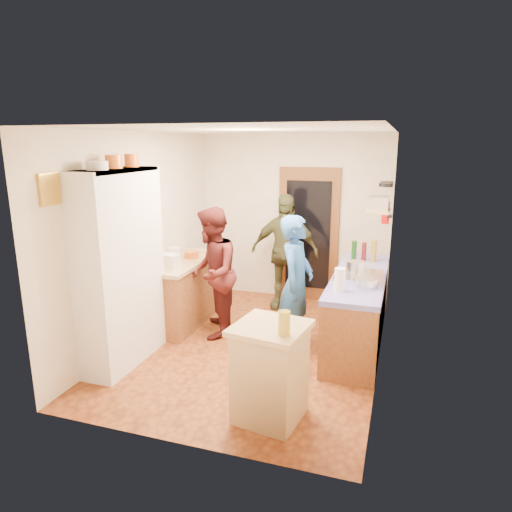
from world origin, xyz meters
The scene contains 44 objects.
floor centered at (0.00, 0.00, -0.01)m, with size 3.00×4.00×0.02m, color brown.
ceiling centered at (0.00, 0.00, 2.61)m, with size 3.00×4.00×0.02m, color silver.
wall_back centered at (0.00, 2.01, 1.30)m, with size 3.00×0.02×2.60m, color silver.
wall_front centered at (0.00, -2.01, 1.30)m, with size 3.00×0.02×2.60m, color silver.
wall_left centered at (-1.51, 0.00, 1.30)m, with size 0.02×4.00×2.60m, color silver.
wall_right centered at (1.51, 0.00, 1.30)m, with size 0.02×4.00×2.60m, color silver.
door_frame centered at (0.25, 1.97, 1.05)m, with size 0.95×0.06×2.10m, color brown.
door_glass centered at (0.25, 1.94, 1.05)m, with size 0.70×0.02×1.70m, color black.
hutch_body centered at (-1.30, -0.80, 1.10)m, with size 0.40×1.20×2.20m, color white.
hutch_top_shelf centered at (-1.30, -0.80, 2.18)m, with size 0.40×1.14×0.04m, color white.
plate_stack centered at (-1.30, -1.07, 2.25)m, with size 0.22×0.22×0.09m, color white.
orange_pot_a centered at (-1.30, -0.78, 2.27)m, with size 0.18×0.18×0.14m, color orange.
orange_pot_b centered at (-1.30, -0.45, 2.27)m, with size 0.16×0.16×0.14m, color orange.
left_counter_base centered at (-1.20, 0.45, 0.42)m, with size 0.60×1.40×0.85m, color brown.
left_counter_top centered at (-1.20, 0.45, 0.88)m, with size 0.64×1.44×0.05m, color tan.
toaster centered at (-1.15, 0.03, 0.99)m, with size 0.25×0.16×0.19m, color white.
kettle centered at (-1.25, 0.38, 1.00)m, with size 0.17×0.17×0.19m, color white.
orange_bowl centered at (-1.12, 0.61, 0.95)m, with size 0.20×0.20×0.09m, color orange.
chopping_board centered at (-1.18, 0.99, 0.91)m, with size 0.30×0.22×0.03m, color tan.
right_counter_base centered at (1.20, 0.50, 0.42)m, with size 0.60×2.20×0.84m, color brown.
right_counter_top centered at (1.20, 0.50, 0.87)m, with size 0.62×2.22×0.06m, color #0D09AF.
hob centered at (1.20, 0.37, 0.92)m, with size 0.55×0.58×0.04m, color silver.
pot_on_hob centered at (1.15, 0.42, 1.01)m, with size 0.22×0.22×0.14m, color silver.
bottle_a centered at (1.05, 1.16, 1.04)m, with size 0.07×0.07×0.27m, color #143F14.
bottle_b centered at (1.18, 1.18, 1.03)m, with size 0.06×0.06×0.25m, color #591419.
bottle_c centered at (1.31, 1.18, 1.05)m, with size 0.07×0.07×0.30m, color olive.
paper_towel centered at (1.05, -0.22, 1.03)m, with size 0.12×0.12×0.26m, color white.
mixing_bowl centered at (1.30, 0.01, 0.95)m, with size 0.27×0.27×0.10m, color silver.
island_base centered at (0.61, -1.39, 0.43)m, with size 0.55×0.55×0.86m, color tan.
island_top centered at (0.61, -1.39, 0.89)m, with size 0.62×0.62×0.05m, color tan.
cutting_board centered at (0.57, -1.34, 0.90)m, with size 0.35×0.28×0.02m, color white.
oil_jar centered at (0.77, -1.54, 1.01)m, with size 0.10×0.10×0.20m, color #AD9E2D.
pan_rail centered at (1.46, 1.52, 2.05)m, with size 0.02×0.02×0.65m, color silver.
pan_hang_a centered at (1.40, 1.35, 1.92)m, with size 0.18×0.18×0.05m, color black.
pan_hang_b centered at (1.40, 1.55, 1.90)m, with size 0.16×0.16×0.05m, color black.
pan_hang_c centered at (1.40, 1.75, 1.91)m, with size 0.17×0.17×0.05m, color black.
wall_shelf centered at (1.37, 0.45, 1.70)m, with size 0.26×0.42×0.03m, color tan.
radio centered at (1.37, 0.45, 1.79)m, with size 0.22×0.30×0.15m, color silver.
ext_bracket centered at (1.47, 1.70, 1.45)m, with size 0.06×0.10×0.04m, color black.
fire_extinguisher centered at (1.41, 1.70, 1.50)m, with size 0.11×0.11×0.32m, color red.
picture_frame centered at (-1.48, -1.55, 2.05)m, with size 0.03×0.25×0.30m, color gold.
person_hob centered at (0.52, 0.09, 0.83)m, with size 0.60×0.40×1.65m, color #2557A1.
person_left centered at (-0.62, 0.23, 0.84)m, with size 0.82×0.64×1.69m, color #481716.
person_back centered at (0.01, 1.45, 0.87)m, with size 1.02×0.43×1.75m, color #3F4325.
Camera 1 is at (1.64, -4.98, 2.48)m, focal length 32.00 mm.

